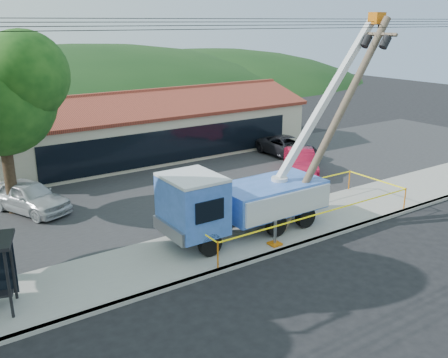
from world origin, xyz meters
TOP-DOWN VIEW (x-y plane):
  - ground at (0.00, 0.00)m, footprint 120.00×120.00m
  - curb at (0.00, 2.10)m, footprint 60.00×0.25m
  - sidewalk at (0.00, 4.00)m, footprint 60.00×4.00m
  - parking_lot at (0.00, 12.00)m, footprint 60.00×12.00m
  - strip_mall at (4.00, 19.98)m, footprint 22.50×8.53m
  - hill_center at (10.00, 55.00)m, footprint 89.60×64.00m
  - hill_east at (30.00, 55.00)m, footprint 72.80×52.00m
  - utility_truck at (0.86, 4.43)m, footprint 11.71×4.17m
  - leaning_pole at (5.82, 3.61)m, footprint 6.25×1.96m
  - caution_tape at (3.79, 4.10)m, footprint 11.39×3.76m
  - car_silver at (-6.32, 12.61)m, footprint 3.65×5.05m
  - car_red at (9.42, 9.93)m, footprint 3.86×4.68m
  - car_dark at (11.42, 13.51)m, footprint 2.48×5.08m

SIDE VIEW (x-z plane):
  - ground at x=0.00m, z-range 0.00..0.00m
  - hill_center at x=10.00m, z-range -16.00..16.00m
  - hill_east at x=30.00m, z-range -13.00..13.00m
  - car_silver at x=-6.32m, z-range -0.80..0.80m
  - car_red at x=9.42m, z-range -0.75..0.75m
  - car_dark at x=11.42m, z-range -0.70..0.70m
  - parking_lot at x=0.00m, z-range 0.00..0.10m
  - curb at x=0.00m, z-range 0.00..0.15m
  - sidewalk at x=0.00m, z-range 0.00..0.15m
  - caution_tape at x=3.79m, z-range 0.41..1.50m
  - utility_truck at x=0.86m, z-range -2.90..6.57m
  - strip_mall at x=4.00m, z-range -0.46..4.22m
  - leaning_pole at x=5.82m, z-range 0.53..9.93m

